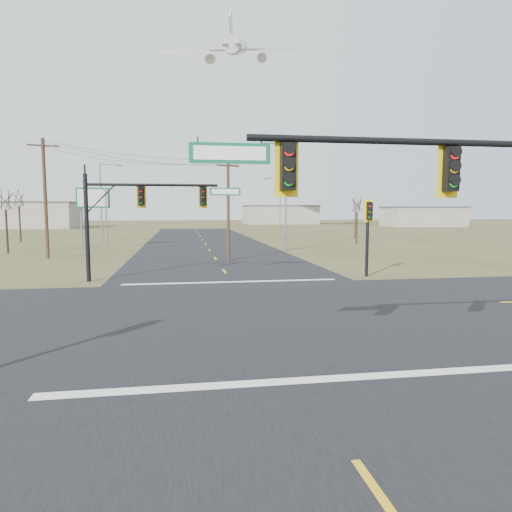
# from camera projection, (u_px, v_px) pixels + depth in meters

# --- Properties ---
(ground) EXTENTS (320.00, 320.00, 0.00)m
(ground) POSITION_uv_depth(u_px,v_px,m) (252.00, 312.00, 18.18)
(ground) COLOR brown
(ground) RESTS_ON ground
(road_ew) EXTENTS (160.00, 14.00, 0.02)m
(road_ew) POSITION_uv_depth(u_px,v_px,m) (252.00, 312.00, 18.18)
(road_ew) COLOR black
(road_ew) RESTS_ON ground
(road_ns) EXTENTS (14.00, 160.00, 0.02)m
(road_ns) POSITION_uv_depth(u_px,v_px,m) (252.00, 312.00, 18.17)
(road_ns) COLOR black
(road_ns) RESTS_ON ground
(stop_bar_near) EXTENTS (12.00, 0.40, 0.01)m
(stop_bar_near) POSITION_uv_depth(u_px,v_px,m) (300.00, 380.00, 10.81)
(stop_bar_near) COLOR silver
(stop_bar_near) RESTS_ON road_ns
(stop_bar_far) EXTENTS (12.00, 0.40, 0.01)m
(stop_bar_far) POSITION_uv_depth(u_px,v_px,m) (232.00, 282.00, 25.54)
(stop_bar_far) COLOR silver
(stop_bar_far) RESTS_ON road_ns
(mast_arm_near) EXTENTS (10.33, 0.43, 6.25)m
(mast_arm_near) POSITION_uv_depth(u_px,v_px,m) (450.00, 188.00, 10.93)
(mast_arm_near) COLOR black
(mast_arm_near) RESTS_ON ground
(mast_arm_far) EXTENTS (8.82, 0.60, 6.06)m
(mast_arm_far) POSITION_uv_depth(u_px,v_px,m) (146.00, 204.00, 25.95)
(mast_arm_far) COLOR black
(mast_arm_far) RESTS_ON ground
(pedestal_signal_ne) EXTENTS (0.62, 0.54, 4.70)m
(pedestal_signal_ne) POSITION_uv_depth(u_px,v_px,m) (369.00, 221.00, 27.40)
(pedestal_signal_ne) COLOR black
(pedestal_signal_ne) RESTS_ON ground
(utility_pole_near) EXTENTS (1.86, 0.91, 8.09)m
(utility_pole_near) POSITION_uv_depth(u_px,v_px,m) (228.00, 207.00, 35.91)
(utility_pole_near) COLOR #492F1F
(utility_pole_near) RESTS_ON ground
(utility_pole_far) EXTENTS (2.34, 0.82, 9.87)m
(utility_pole_far) POSITION_uv_depth(u_px,v_px,m) (45.00, 197.00, 37.60)
(utility_pole_far) COLOR #492F1F
(utility_pole_far) RESTS_ON ground
(highway_sign) EXTENTS (3.31, 0.88, 6.35)m
(highway_sign) POSITION_uv_depth(u_px,v_px,m) (93.00, 206.00, 48.08)
(highway_sign) COLOR gray
(highway_sign) RESTS_ON ground
(streetlight_a) EXTENTS (2.98, 0.37, 10.68)m
(streetlight_a) POSITION_uv_depth(u_px,v_px,m) (283.00, 190.00, 44.91)
(streetlight_a) COLOR gray
(streetlight_a) RESTS_ON ground
(streetlight_b) EXTENTS (2.46, 0.40, 8.78)m
(streetlight_b) POSITION_uv_depth(u_px,v_px,m) (279.00, 204.00, 66.56)
(streetlight_b) COLOR gray
(streetlight_b) RESTS_ON ground
(streetlight_c) EXTENTS (2.72, 0.37, 9.71)m
(streetlight_c) POSITION_uv_depth(u_px,v_px,m) (103.00, 198.00, 55.49)
(streetlight_c) COLOR gray
(streetlight_c) RESTS_ON ground
(bare_tree_a) EXTENTS (3.33, 3.33, 6.34)m
(bare_tree_a) POSITION_uv_depth(u_px,v_px,m) (5.00, 199.00, 42.25)
(bare_tree_a) COLOR black
(bare_tree_a) RESTS_ON ground
(bare_tree_b) EXTENTS (3.06, 3.06, 6.93)m
(bare_tree_b) POSITION_uv_depth(u_px,v_px,m) (19.00, 198.00, 56.43)
(bare_tree_b) COLOR black
(bare_tree_b) RESTS_ON ground
(bare_tree_c) EXTENTS (3.17, 3.17, 6.01)m
(bare_tree_c) POSITION_uv_depth(u_px,v_px,m) (357.00, 204.00, 54.35)
(bare_tree_c) COLOR black
(bare_tree_c) RESTS_ON ground
(bare_tree_d) EXTENTS (2.25, 2.25, 5.89)m
(bare_tree_d) POSITION_uv_depth(u_px,v_px,m) (356.00, 205.00, 64.11)
(bare_tree_d) COLOR black
(bare_tree_d) RESTS_ON ground
(warehouse_left) EXTENTS (28.00, 14.00, 5.50)m
(warehouse_left) POSITION_uv_depth(u_px,v_px,m) (9.00, 216.00, 99.87)
(warehouse_left) COLOR #AAA397
(warehouse_left) RESTS_ON ground
(warehouse_mid) EXTENTS (20.00, 12.00, 5.00)m
(warehouse_mid) POSITION_uv_depth(u_px,v_px,m) (280.00, 215.00, 129.93)
(warehouse_mid) COLOR #AAA397
(warehouse_mid) RESTS_ON ground
(warehouse_right) EXTENTS (18.00, 10.00, 4.50)m
(warehouse_right) POSITION_uv_depth(u_px,v_px,m) (423.00, 217.00, 110.20)
(warehouse_right) COLOR #AAA397
(warehouse_right) RESTS_ON ground
(jet_airliner) EXTENTS (20.81, 21.84, 12.64)m
(jet_airliner) POSITION_uv_depth(u_px,v_px,m) (236.00, 46.00, 81.66)
(jet_airliner) COLOR silver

